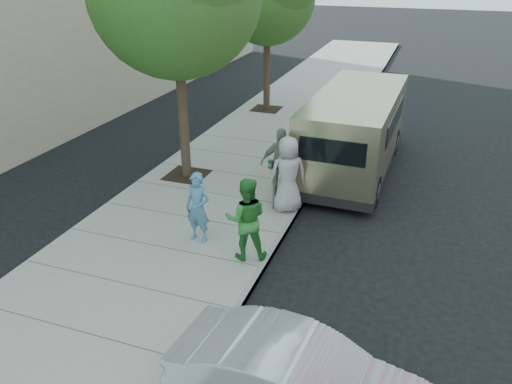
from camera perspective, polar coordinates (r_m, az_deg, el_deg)
ground at (r=12.54m, az=-3.40°, el=-4.24°), size 120.00×120.00×0.00m
sidewalk at (r=12.88m, az=-7.52°, el=-3.17°), size 5.00×60.00×0.15m
curb_face at (r=12.08m, az=2.93°, el=-5.07°), size 0.12×60.00×0.16m
parking_meter at (r=12.74m, az=1.99°, el=2.00°), size 0.29×0.15×1.35m
van at (r=15.73m, az=11.27°, el=6.94°), size 2.44×6.83×2.51m
person_officer at (r=11.45m, az=-6.66°, el=-1.79°), size 0.65×0.47×1.69m
person_green_shirt at (r=10.69m, az=-1.13°, el=-3.10°), size 1.11×0.99×1.89m
person_gray_shirt at (r=12.72m, az=3.65°, el=2.01°), size 1.17×1.07×2.00m
person_striped_polo at (r=13.55m, az=2.93°, el=3.39°), size 1.22×0.84×1.93m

